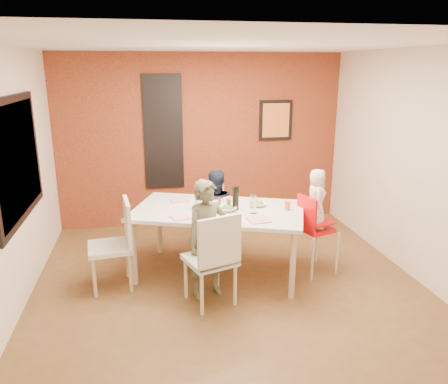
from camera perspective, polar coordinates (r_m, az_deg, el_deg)
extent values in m
plane|color=brown|center=(5.28, 0.61, -11.91)|extent=(4.50, 4.50, 0.00)
cube|color=white|center=(4.67, 0.71, 18.78)|extent=(4.50, 4.50, 0.02)
cube|color=beige|center=(6.98, -2.94, 6.73)|extent=(4.50, 0.02, 2.70)
cube|color=beige|center=(2.74, 9.87, -8.47)|extent=(4.50, 0.02, 2.70)
cube|color=beige|center=(4.90, -26.11, 1.09)|extent=(0.02, 4.50, 2.70)
cube|color=beige|center=(5.67, 23.59, 3.23)|extent=(0.02, 4.50, 2.70)
cube|color=maroon|center=(6.96, -2.92, 6.70)|extent=(4.50, 0.02, 2.70)
cube|color=black|center=(5.04, -25.48, 3.89)|extent=(0.05, 1.70, 1.30)
cube|color=black|center=(5.04, -25.32, 3.90)|extent=(0.02, 1.55, 1.15)
cube|color=#B5C0C5|center=(6.87, -7.93, 7.71)|extent=(0.55, 0.03, 1.70)
cube|color=black|center=(6.87, -7.92, 7.71)|extent=(0.60, 0.03, 1.76)
cube|color=black|center=(7.16, 6.76, 9.29)|extent=(0.54, 0.03, 0.64)
cube|color=orange|center=(7.14, 6.80, 9.28)|extent=(0.44, 0.01, 0.54)
cube|color=silver|center=(5.24, -0.74, -2.46)|extent=(2.27, 1.75, 0.04)
cylinder|color=#C1A88F|center=(5.22, -11.71, -7.82)|extent=(0.07, 0.07, 0.79)
cylinder|color=#C1A88F|center=(6.03, -8.47, -4.33)|extent=(0.07, 0.07, 0.79)
cylinder|color=#C1A88F|center=(4.88, 8.96, -9.41)|extent=(0.07, 0.07, 0.79)
cylinder|color=#C1A88F|center=(5.74, 9.20, -5.43)|extent=(0.07, 0.07, 0.79)
cube|color=silver|center=(4.71, -1.85, -8.83)|extent=(0.61, 0.61, 0.06)
cube|color=silver|center=(4.42, -0.57, -6.65)|extent=(0.47, 0.20, 0.55)
cylinder|color=beige|center=(5.06, -0.85, -10.20)|extent=(0.04, 0.04, 0.48)
cylinder|color=beige|center=(4.76, 1.46, -12.04)|extent=(0.04, 0.04, 0.48)
cylinder|color=beige|center=(4.91, -5.00, -11.16)|extent=(0.04, 0.04, 0.48)
cylinder|color=beige|center=(4.59, -2.91, -13.16)|extent=(0.04, 0.04, 0.48)
cube|color=beige|center=(6.06, -1.50, -3.75)|extent=(0.45, 0.45, 0.05)
cube|color=beige|center=(6.16, -1.92, -1.11)|extent=(0.42, 0.07, 0.47)
cylinder|color=tan|center=(5.95, -2.70, -6.44)|extent=(0.03, 0.03, 0.41)
cylinder|color=tan|center=(6.26, -3.37, -5.28)|extent=(0.03, 0.03, 0.41)
cylinder|color=tan|center=(6.02, 0.48, -6.12)|extent=(0.03, 0.03, 0.41)
cylinder|color=tan|center=(6.33, -0.34, -5.00)|extent=(0.03, 0.03, 0.41)
cube|color=silver|center=(5.19, -14.69, -7.02)|extent=(0.53, 0.53, 0.05)
cube|color=silver|center=(5.10, -12.46, -3.99)|extent=(0.10, 0.48, 0.54)
cylinder|color=#BCAE8C|center=(5.47, -16.68, -8.87)|extent=(0.04, 0.04, 0.47)
cylinder|color=#BCAE8C|center=(5.48, -12.55, -8.52)|extent=(0.04, 0.04, 0.47)
cylinder|color=#BCAE8C|center=(5.12, -16.59, -10.66)|extent=(0.04, 0.04, 0.47)
cylinder|color=#BCAE8C|center=(5.13, -12.15, -10.28)|extent=(0.04, 0.04, 0.47)
cube|color=red|center=(5.50, 11.94, -4.71)|extent=(0.43, 0.43, 0.05)
cube|color=red|center=(5.33, 10.73, -2.72)|extent=(0.13, 0.34, 0.41)
cube|color=red|center=(5.47, 12.00, -3.77)|extent=(0.43, 0.43, 0.02)
cylinder|color=beige|center=(5.60, 14.58, -7.75)|extent=(0.03, 0.03, 0.53)
cylinder|color=beige|center=(5.36, 11.48, -8.64)|extent=(0.03, 0.03, 0.53)
cylinder|color=beige|center=(5.86, 12.03, -6.48)|extent=(0.03, 0.03, 0.53)
cylinder|color=beige|center=(5.64, 8.98, -7.25)|extent=(0.03, 0.03, 0.53)
imported|color=brown|center=(4.79, -2.17, -6.18)|extent=(0.56, 0.46, 1.33)
imported|color=black|center=(5.86, -1.26, -2.77)|extent=(0.67, 0.58, 1.18)
imported|color=silver|center=(5.37, 11.98, -0.85)|extent=(0.31, 0.40, 0.73)
cube|color=white|center=(4.97, -5.68, -3.27)|extent=(0.27, 0.27, 0.01)
cube|color=silver|center=(5.60, 0.42, -0.94)|extent=(0.25, 0.25, 0.01)
cube|color=silver|center=(4.87, 4.56, -3.64)|extent=(0.25, 0.25, 0.01)
cube|color=silver|center=(5.60, -5.90, -1.03)|extent=(0.24, 0.24, 0.01)
imported|color=silver|center=(5.16, 0.45, -2.20)|extent=(0.23, 0.23, 0.05)
imported|color=white|center=(5.35, 4.41, -1.61)|extent=(0.24, 0.24, 0.05)
cylinder|color=black|center=(5.18, 1.52, -0.77)|extent=(0.08, 0.08, 0.29)
cylinder|color=silver|center=(4.98, -2.10, -1.95)|extent=(0.07, 0.07, 0.21)
cylinder|color=white|center=(5.06, 3.82, -1.59)|extent=(0.08, 0.08, 0.22)
cylinder|color=white|center=(5.21, -3.33, -0.94)|extent=(0.11, 0.11, 0.24)
cylinder|color=red|center=(5.18, 0.55, -1.61)|extent=(0.04, 0.04, 0.14)
cylinder|color=#336722|center=(5.16, 0.70, -1.73)|extent=(0.03, 0.03, 0.13)
cylinder|color=brown|center=(5.26, -0.60, -1.41)|extent=(0.03, 0.03, 0.13)
cylinder|color=orange|center=(5.24, 8.26, -1.78)|extent=(0.06, 0.06, 0.11)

